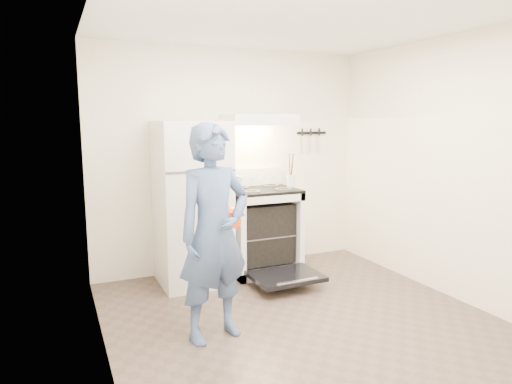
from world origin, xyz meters
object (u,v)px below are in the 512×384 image
(person, at_px, (214,233))
(stove_body, at_px, (261,231))
(refrigerator, at_px, (192,203))
(dutch_oven, at_px, (224,218))
(tea_kettle, at_px, (230,177))

(person, bearing_deg, stove_body, 39.54)
(refrigerator, relative_size, dutch_oven, 4.90)
(refrigerator, xyz_separation_m, stove_body, (0.81, 0.02, -0.39))
(person, xyz_separation_m, dutch_oven, (0.19, 0.30, 0.04))
(person, distance_m, dutch_oven, 0.36)
(stove_body, height_order, dutch_oven, dutch_oven)
(tea_kettle, height_order, person, person)
(refrigerator, distance_m, dutch_oven, 0.98)
(refrigerator, distance_m, tea_kettle, 0.61)
(stove_body, distance_m, dutch_oven, 1.36)
(refrigerator, distance_m, stove_body, 0.90)
(refrigerator, xyz_separation_m, person, (-0.19, -1.28, -0.00))
(tea_kettle, bearing_deg, person, -114.95)
(dutch_oven, bearing_deg, stove_body, 51.13)
(refrigerator, bearing_deg, tea_kettle, 25.48)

